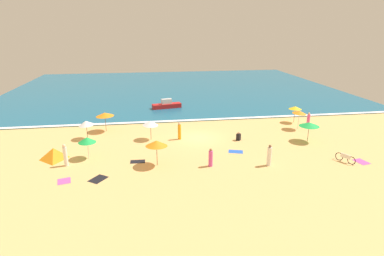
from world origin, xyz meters
name	(u,v)px	position (x,y,z in m)	size (l,w,h in m)	color
ground_plane	(198,138)	(0.00, 0.00, 0.00)	(60.00, 60.00, 0.00)	#E5B26B
ocean_water	(174,88)	(0.00, 28.00, 0.05)	(60.00, 44.00, 0.10)	#196084
wave_breaker_foam	(190,120)	(0.00, 6.30, 0.10)	(57.00, 0.70, 0.01)	white
beach_umbrella_0	(150,123)	(-4.99, 0.34, 1.80)	(2.27, 2.27, 2.10)	#4C3823
beach_umbrella_1	(105,114)	(-9.97, 3.76, 1.97)	(2.21, 2.20, 2.21)	#4C3823
beach_umbrella_2	(309,124)	(11.04, -2.59, 1.82)	(2.82, 2.82, 2.05)	#4C3823
beach_umbrella_3	(156,143)	(-4.60, -6.11, 1.99)	(2.50, 2.51, 2.28)	#4C3823
beach_umbrella_4	(295,108)	(12.66, 3.85, 1.86)	(1.90, 1.90, 2.04)	#4C3823
beach_umbrella_5	(86,123)	(-11.62, 1.48, 1.74)	(2.10, 2.09, 2.04)	#4C3823
beach_umbrella_6	(299,112)	(11.92, 1.34, 2.00)	(2.23, 2.23, 2.24)	silver
beach_umbrella_7	(87,140)	(-10.65, -3.75, 1.75)	(1.96, 1.96, 2.01)	silver
beach_tent	(54,153)	(-13.69, -3.42, 0.51)	(2.17, 2.44, 1.02)	orange
parked_bicycle	(345,158)	(11.71, -7.90, 0.38)	(0.92, 1.63, 0.76)	black
beachgoer_0	(179,131)	(-2.01, -0.05, 0.87)	(0.48, 0.48, 1.83)	orange
beachgoer_1	(269,156)	(4.82, -7.60, 0.88)	(0.52, 0.52, 1.88)	white
beachgoer_2	(211,158)	(-0.13, -7.00, 0.75)	(0.45, 0.45, 1.61)	#D84CA5
beachgoer_3	(65,155)	(-12.26, -5.12, 0.94)	(0.42, 0.42, 1.96)	white
beachgoer_4	(239,137)	(4.03, -1.28, 0.40)	(0.52, 0.52, 0.93)	black
beachgoer_5	(308,119)	(13.71, 2.33, 0.77)	(0.43, 0.43, 1.61)	#D84CA5
beach_towel_0	(64,181)	(-11.81, -7.99, 0.01)	(1.17, 1.24, 0.01)	#D84CA5
beach_towel_1	(138,162)	(-6.28, -5.18, 0.01)	(1.30, 0.80, 0.01)	black
beach_towel_2	(236,152)	(2.89, -4.25, 0.01)	(1.54, 1.19, 0.01)	blue
beach_towel_3	(361,162)	(13.18, -8.10, 0.01)	(1.16, 1.40, 0.01)	#D84CA5
beach_towel_4	(98,179)	(-9.26, -8.04, 0.01)	(1.59, 1.67, 0.01)	black
small_boat_0	(167,105)	(-2.47, 12.82, 0.54)	(4.29, 1.88, 1.34)	red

